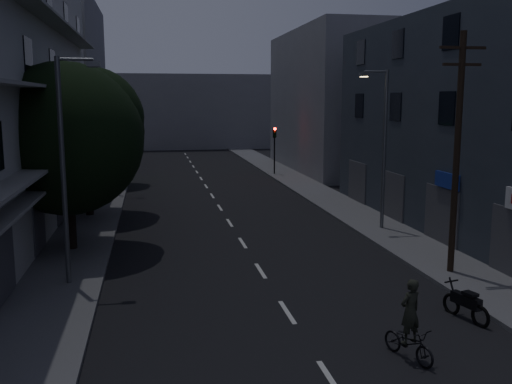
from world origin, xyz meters
name	(u,v)px	position (x,y,z in m)	size (l,w,h in m)	color
ground	(219,206)	(0.00, 25.00, 0.00)	(160.00, 160.00, 0.00)	black
sidewalk_left	(97,209)	(-7.50, 25.00, 0.07)	(3.00, 90.00, 0.15)	#565659
sidewalk_right	(332,201)	(7.50, 25.00, 0.07)	(3.00, 90.00, 0.15)	#565659
lane_markings	(209,191)	(0.00, 31.25, 0.01)	(0.15, 60.50, 0.01)	beige
building_right	(500,125)	(11.99, 14.00, 5.50)	(6.19, 28.00, 11.00)	#2D343D
building_far_left	(67,86)	(-12.00, 48.00, 8.00)	(6.00, 20.00, 16.00)	slate
building_far_right	(324,101)	(12.00, 42.00, 6.50)	(6.00, 20.00, 13.00)	slate
building_far_end	(180,112)	(0.00, 70.00, 5.00)	(24.00, 8.00, 10.00)	slate
tree_near	(68,133)	(-7.64, 15.47, 5.26)	(6.62, 6.62, 8.16)	black
tree_mid	(87,128)	(-7.62, 23.06, 5.12)	(6.47, 6.47, 7.96)	black
tree_far	(108,132)	(-7.38, 35.20, 4.21)	(5.24, 5.24, 6.48)	black
traffic_signal_far_right	(275,141)	(6.60, 38.84, 3.10)	(0.28, 0.37, 4.10)	black
traffic_signal_far_left	(123,141)	(-6.51, 40.63, 3.10)	(0.28, 0.37, 4.10)	black
street_lamp_left_near	(66,160)	(-7.06, 10.41, 4.60)	(1.51, 0.25, 8.00)	#54575B
street_lamp_right	(382,141)	(7.37, 16.81, 4.60)	(1.51, 0.25, 8.00)	slate
street_lamp_left_far	(109,129)	(-6.99, 31.08, 4.60)	(1.51, 0.25, 8.00)	slate
utility_pole	(457,149)	(7.12, 9.20, 4.87)	(1.80, 0.24, 9.00)	black
motorcycle	(466,305)	(5.25, 4.93, 0.48)	(0.73, 1.84, 1.20)	black
cyclist	(409,333)	(2.33, 2.70, 0.73)	(1.16, 1.81, 2.17)	black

